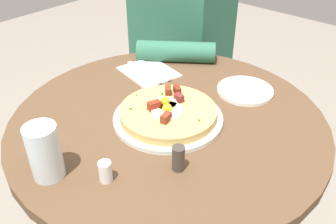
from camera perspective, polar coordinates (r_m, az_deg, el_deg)
The scene contains 11 objects.
dining_table at distance 1.08m, azimuth -0.00°, elevation -8.34°, with size 0.83×0.83×0.73m.
person_seated at distance 1.61m, azimuth 1.71°, elevation 5.17°, with size 0.48×0.47×1.14m.
pizza_plate at distance 0.95m, azimuth 0.00°, elevation -0.94°, with size 0.28×0.28×0.01m, color silver.
breakfast_pizza at distance 0.94m, azimuth -0.02°, elevation 0.02°, with size 0.25×0.25×0.04m.
bread_plate at distance 1.10m, azimuth 11.82°, elevation 3.29°, with size 0.16×0.16×0.01m, color white.
napkin at distance 1.18m, azimuth -2.99°, elevation 6.23°, with size 0.17×0.14×0.00m, color white.
fork at distance 1.19m, azimuth -2.27°, elevation 6.67°, with size 0.18×0.01×0.01m, color silver.
knife at distance 1.17m, azimuth -3.73°, elevation 6.18°, with size 0.18×0.01×0.01m, color silver.
water_glass at distance 0.80m, azimuth -18.56°, elevation -5.87°, with size 0.07×0.07×0.12m, color silver.
salt_shaker at distance 0.78m, azimuth -9.66°, elevation -9.08°, with size 0.03×0.03×0.05m, color white.
pepper_shaker at distance 0.79m, azimuth 1.61°, elevation -7.17°, with size 0.03×0.03×0.06m, color #3F3833.
Camera 1 is at (0.53, -0.60, 1.28)m, focal length 39.40 mm.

